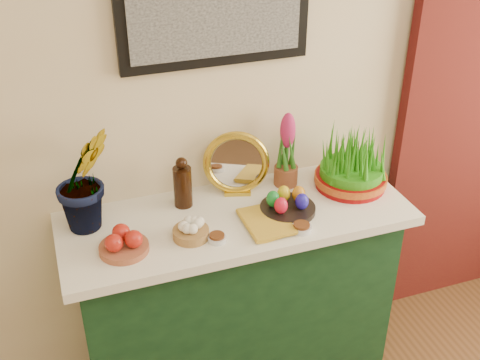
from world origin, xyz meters
The scene contains 13 objects.
sideboard centered at (-0.06, 2.00, 0.42)m, with size 1.30×0.45×0.85m, color #163D1E.
tablecloth centered at (-0.06, 2.00, 0.87)m, with size 1.40×0.55×0.04m, color white.
hyacinth_green centered at (-0.61, 2.11, 1.16)m, with size 0.27×0.23×0.54m, color #2B6E1E.
apple_bowl centered at (-0.52, 1.90, 0.93)m, with size 0.22×0.22×0.09m.
garlic_basket centered at (-0.27, 1.90, 0.92)m, with size 0.14×0.14×0.08m.
vinegar_cruet centered at (-0.24, 2.13, 0.99)m, with size 0.07×0.07×0.22m.
mirror centered at (0.00, 2.16, 1.02)m, with size 0.28×0.14×0.28m.
book centered at (-0.06, 1.89, 0.91)m, with size 0.15×0.23×0.03m, color gold.
spice_dish_left centered at (-0.19, 1.85, 0.90)m, with size 0.07×0.07×0.03m.
spice_dish_right centered at (0.14, 1.81, 0.90)m, with size 0.08×0.08×0.03m.
egg_plate centered at (0.14, 1.95, 0.92)m, with size 0.29×0.29×0.09m.
hyacinth_pink centered at (0.22, 2.15, 1.04)m, with size 0.10×0.10×0.33m.
wheatgrass_sabzeh centered at (0.47, 2.04, 1.00)m, with size 0.31×0.31×0.25m.
Camera 1 is at (-0.71, 0.12, 2.22)m, focal length 45.00 mm.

